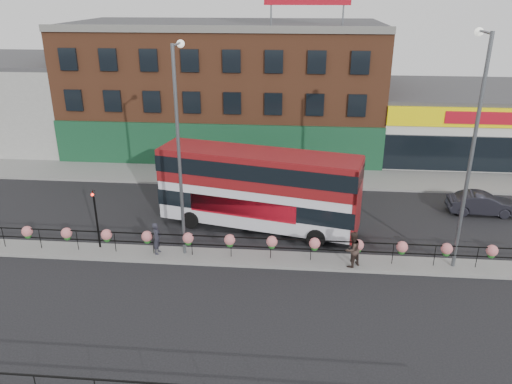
# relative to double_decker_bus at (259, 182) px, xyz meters

# --- Properties ---
(ground) EXTENTS (120.00, 120.00, 0.00)m
(ground) POSITION_rel_double_decker_bus_xyz_m (-0.10, -3.73, -2.78)
(ground) COLOR black
(ground) RESTS_ON ground
(north_pavement) EXTENTS (60.00, 4.00, 0.15)m
(north_pavement) POSITION_rel_double_decker_bus_xyz_m (-0.10, 8.27, -2.71)
(north_pavement) COLOR gray
(north_pavement) RESTS_ON ground
(median) EXTENTS (60.00, 1.60, 0.15)m
(median) POSITION_rel_double_decker_bus_xyz_m (-0.10, -3.73, -2.71)
(median) COLOR gray
(median) RESTS_ON ground
(brick_building) EXTENTS (25.00, 12.21, 10.30)m
(brick_building) POSITION_rel_double_decker_bus_xyz_m (-4.10, 16.23, 2.34)
(brick_building) COLOR brown
(brick_building) RESTS_ON ground
(supermarket) EXTENTS (15.00, 12.25, 5.30)m
(supermarket) POSITION_rel_double_decker_bus_xyz_m (15.90, 16.17, -0.14)
(supermarket) COLOR silver
(supermarket) RESTS_ON ground
(warehouse_west) EXTENTS (15.50, 12.00, 7.30)m
(warehouse_west) POSITION_rel_double_decker_bus_xyz_m (-24.35, 16.27, 0.87)
(warehouse_west) COLOR #9B9B96
(warehouse_west) RESTS_ON ground
(median_railing) EXTENTS (30.04, 0.56, 1.23)m
(median_railing) POSITION_rel_double_decker_bus_xyz_m (-0.10, -3.73, -1.74)
(median_railing) COLOR black
(median_railing) RESTS_ON median
(double_decker_bus) EXTENTS (11.51, 5.08, 4.53)m
(double_decker_bus) POSITION_rel_double_decker_bus_xyz_m (0.00, 0.00, 0.00)
(double_decker_bus) COLOR silver
(double_decker_bus) RESTS_ON ground
(car) EXTENTS (1.64, 4.12, 1.33)m
(car) POSITION_rel_double_decker_bus_xyz_m (13.34, 3.11, -2.12)
(car) COLOR #23232C
(car) RESTS_ON ground
(pedestrian_a) EXTENTS (0.68, 0.50, 1.69)m
(pedestrian_a) POSITION_rel_double_decker_bus_xyz_m (-4.89, -3.69, -1.79)
(pedestrian_a) COLOR #23242E
(pedestrian_a) RESTS_ON median
(pedestrian_b) EXTENTS (1.57, 1.57, 1.82)m
(pedestrian_b) POSITION_rel_double_decker_bus_xyz_m (4.88, -4.13, -1.72)
(pedestrian_b) COLOR #352822
(pedestrian_b) RESTS_ON median
(lamp_column_west) EXTENTS (0.37, 1.82, 10.39)m
(lamp_column_west) POSITION_rel_double_decker_bus_xyz_m (-3.52, -3.27, 3.52)
(lamp_column_west) COLOR slate
(lamp_column_west) RESTS_ON median
(lamp_column_east) EXTENTS (0.40, 1.93, 11.02)m
(lamp_column_east) POSITION_rel_double_decker_bus_xyz_m (9.86, -3.39, 3.90)
(lamp_column_east) COLOR slate
(lamp_column_east) RESTS_ON median
(traffic_light_median) EXTENTS (0.15, 0.28, 3.65)m
(traffic_light_median) POSITION_rel_double_decker_bus_xyz_m (-8.10, -3.34, -0.32)
(traffic_light_median) COLOR black
(traffic_light_median) RESTS_ON median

